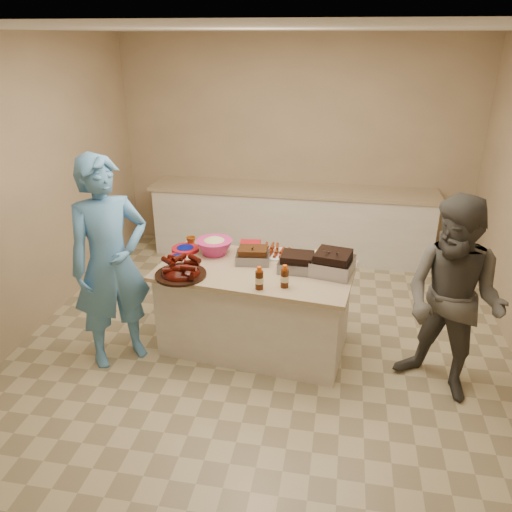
% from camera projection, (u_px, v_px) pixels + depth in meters
% --- Properties ---
extents(room, '(4.50, 5.00, 2.70)m').
position_uv_depth(room, '(263.00, 347.00, 4.64)').
color(room, tan).
rests_on(room, ground).
extents(back_counter, '(3.60, 0.64, 0.90)m').
position_uv_depth(back_counter, '(291.00, 222.00, 6.43)').
color(back_counter, silver).
rests_on(back_counter, ground).
extents(island, '(1.78, 1.08, 0.80)m').
position_uv_depth(island, '(255.00, 346.00, 4.66)').
color(island, silver).
rests_on(island, ground).
extents(rib_platter, '(0.56, 0.56, 0.17)m').
position_uv_depth(rib_platter, '(181.00, 276.00, 4.21)').
color(rib_platter, '#400903').
rests_on(rib_platter, island).
extents(pulled_pork_tray, '(0.32, 0.25, 0.09)m').
position_uv_depth(pulled_pork_tray, '(253.00, 262.00, 4.46)').
color(pulled_pork_tray, '#47230F').
rests_on(pulled_pork_tray, island).
extents(brisket_tray, '(0.32, 0.27, 0.09)m').
position_uv_depth(brisket_tray, '(297.00, 270.00, 4.32)').
color(brisket_tray, black).
rests_on(brisket_tray, island).
extents(roasting_pan, '(0.39, 0.39, 0.13)m').
position_uv_depth(roasting_pan, '(332.00, 273.00, 4.26)').
color(roasting_pan, gray).
rests_on(roasting_pan, island).
extents(coleslaw_bowl, '(0.37, 0.37, 0.23)m').
position_uv_depth(coleslaw_bowl, '(215.00, 254.00, 4.64)').
color(coleslaw_bowl, '#C82A76').
rests_on(coleslaw_bowl, island).
extents(sausage_plate, '(0.30, 0.30, 0.05)m').
position_uv_depth(sausage_plate, '(277.00, 255.00, 4.62)').
color(sausage_plate, silver).
rests_on(sausage_plate, island).
extents(mac_cheese_dish, '(0.34, 0.27, 0.08)m').
position_uv_depth(mac_cheese_dish, '(333.00, 262.00, 4.48)').
color(mac_cheese_dish, '#EAAD05').
rests_on(mac_cheese_dish, island).
extents(bbq_bottle_a, '(0.07, 0.07, 0.19)m').
position_uv_depth(bbq_bottle_a, '(259.00, 289.00, 4.00)').
color(bbq_bottle_a, '#3C1907').
rests_on(bbq_bottle_a, island).
extents(bbq_bottle_b, '(0.07, 0.07, 0.19)m').
position_uv_depth(bbq_bottle_b, '(284.00, 287.00, 4.03)').
color(bbq_bottle_b, '#3C1907').
rests_on(bbq_bottle_b, island).
extents(mustard_bottle, '(0.05, 0.05, 0.12)m').
position_uv_depth(mustard_bottle, '(242.00, 260.00, 4.50)').
color(mustard_bottle, gold).
rests_on(mustard_bottle, island).
extents(sauce_bowl, '(0.13, 0.05, 0.12)m').
position_uv_depth(sauce_bowl, '(261.00, 261.00, 4.48)').
color(sauce_bowl, silver).
rests_on(sauce_bowl, island).
extents(plate_stack_large, '(0.29, 0.29, 0.03)m').
position_uv_depth(plate_stack_large, '(185.00, 251.00, 4.70)').
color(plate_stack_large, maroon).
rests_on(plate_stack_large, island).
extents(plate_stack_small, '(0.18, 0.18, 0.02)m').
position_uv_depth(plate_stack_small, '(177.00, 258.00, 4.55)').
color(plate_stack_small, maroon).
rests_on(plate_stack_small, island).
extents(plastic_cup, '(0.10, 0.10, 0.09)m').
position_uv_depth(plastic_cup, '(191.00, 245.00, 4.82)').
color(plastic_cup, '#86450F').
rests_on(plastic_cup, island).
extents(basket_stack, '(0.21, 0.17, 0.10)m').
position_uv_depth(basket_stack, '(250.00, 252.00, 4.68)').
color(basket_stack, maroon).
rests_on(basket_stack, island).
extents(guest_blue, '(1.75, 1.80, 0.44)m').
position_uv_depth(guest_blue, '(123.00, 356.00, 4.52)').
color(guest_blue, '#5393CF').
rests_on(guest_blue, ground).
extents(guest_gray, '(1.60, 1.79, 0.62)m').
position_uv_depth(guest_gray, '(437.00, 388.00, 4.10)').
color(guest_gray, '#55534D').
rests_on(guest_gray, ground).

